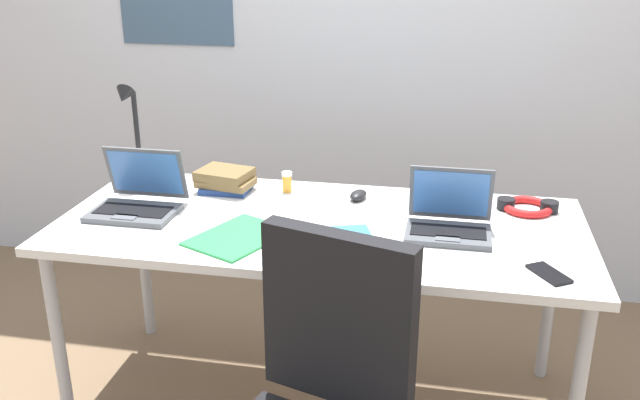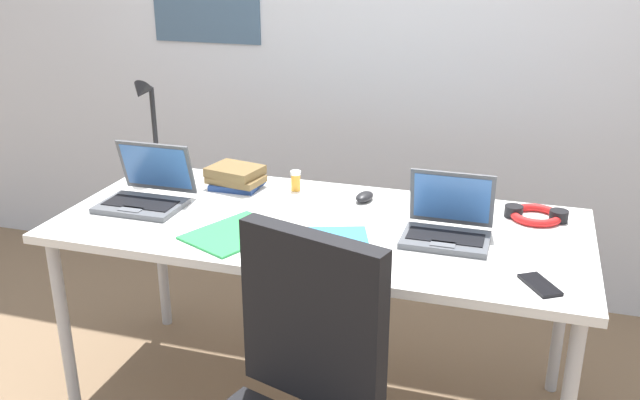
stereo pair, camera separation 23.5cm
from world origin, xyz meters
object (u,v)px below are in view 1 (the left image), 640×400
(desk_lamp, at_px, (133,133))
(headphones, at_px, (527,206))
(laptop_near_lamp, at_px, (137,200))
(laptop_mid_desk, at_px, (449,221))
(book_stack, at_px, (226,180))
(paper_folder_front_right, at_px, (340,246))
(pill_bottle, at_px, (287,181))
(computer_mouse, at_px, (358,195))
(paper_folder_back_left, at_px, (238,237))
(cell_phone, at_px, (549,274))

(desk_lamp, xyz_separation_m, headphones, (1.51, -0.03, -0.18))
(laptop_near_lamp, bearing_deg, headphones, 11.63)
(laptop_mid_desk, bearing_deg, desk_lamp, 166.78)
(headphones, height_order, book_stack, book_stack)
(laptop_near_lamp, distance_m, paper_folder_front_right, 0.77)
(desk_lamp, height_order, book_stack, desk_lamp)
(desk_lamp, relative_size, pill_bottle, 5.07)
(computer_mouse, distance_m, paper_folder_front_right, 0.43)
(paper_folder_back_left, bearing_deg, book_stack, 113.34)
(cell_phone, distance_m, book_stack, 1.25)
(cell_phone, bearing_deg, desk_lamp, 127.93)
(laptop_near_lamp, relative_size, paper_folder_front_right, 0.95)
(headphones, height_order, paper_folder_back_left, headphones)
(laptop_near_lamp, relative_size, pill_bottle, 3.73)
(laptop_mid_desk, relative_size, headphones, 1.29)
(laptop_mid_desk, distance_m, book_stack, 0.89)
(computer_mouse, bearing_deg, paper_folder_front_right, -76.93)
(laptop_mid_desk, height_order, cell_phone, laptop_mid_desk)
(paper_folder_back_left, bearing_deg, laptop_mid_desk, 14.39)
(computer_mouse, xyz_separation_m, headphones, (0.61, 0.01, -0.00))
(laptop_mid_desk, height_order, paper_folder_front_right, laptop_mid_desk)
(laptop_near_lamp, bearing_deg, paper_folder_back_left, -19.99)
(paper_folder_front_right, bearing_deg, laptop_mid_desk, 28.43)
(computer_mouse, height_order, cell_phone, computer_mouse)
(desk_lamp, height_order, headphones, desk_lamp)
(paper_folder_front_right, bearing_deg, pill_bottle, 121.54)
(computer_mouse, xyz_separation_m, pill_bottle, (-0.28, 0.03, 0.02))
(cell_phone, relative_size, headphones, 0.64)
(desk_lamp, relative_size, headphones, 1.87)
(paper_folder_front_right, bearing_deg, desk_lamp, 152.55)
(desk_lamp, distance_m, cell_phone, 1.63)
(computer_mouse, distance_m, cell_phone, 0.81)
(computer_mouse, height_order, book_stack, book_stack)
(laptop_near_lamp, xyz_separation_m, headphones, (1.36, 0.28, -0.03))
(laptop_near_lamp, relative_size, cell_phone, 2.17)
(desk_lamp, height_order, cell_phone, desk_lamp)
(book_stack, bearing_deg, laptop_near_lamp, -130.86)
(laptop_mid_desk, distance_m, computer_mouse, 0.42)
(cell_phone, relative_size, paper_folder_back_left, 0.44)
(desk_lamp, xyz_separation_m, book_stack, (0.38, -0.04, -0.16))
(computer_mouse, xyz_separation_m, book_stack, (-0.52, -0.00, 0.02))
(pill_bottle, xyz_separation_m, book_stack, (-0.23, -0.03, 0.00))
(headphones, bearing_deg, desk_lamp, 178.89)
(book_stack, relative_size, paper_folder_back_left, 0.74)
(cell_phone, bearing_deg, computer_mouse, 108.62)
(laptop_mid_desk, xyz_separation_m, paper_folder_back_left, (-0.67, -0.17, -0.04))
(laptop_near_lamp, bearing_deg, desk_lamp, 115.40)
(headphones, relative_size, paper_folder_back_left, 0.69)
(desk_lamp, height_order, computer_mouse, desk_lamp)
(cell_phone, distance_m, pill_bottle, 1.06)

